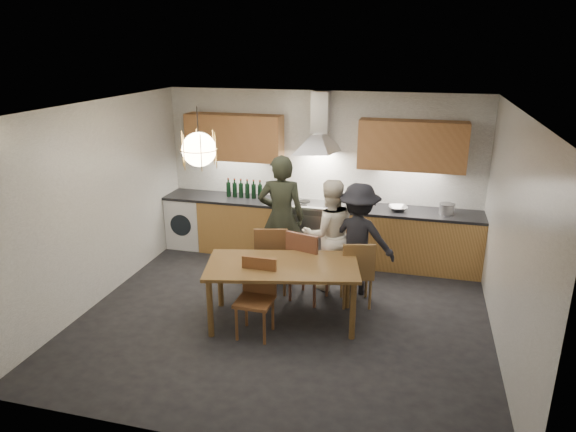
% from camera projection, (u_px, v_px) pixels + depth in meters
% --- Properties ---
extents(ground, '(5.00, 5.00, 0.00)m').
position_uv_depth(ground, '(285.00, 316.00, 6.48)').
color(ground, black).
rests_on(ground, ground).
extents(room_shell, '(5.02, 4.52, 2.61)m').
position_uv_depth(room_shell, '(284.00, 186.00, 5.94)').
color(room_shell, white).
rests_on(room_shell, ground).
extents(counter_run, '(5.00, 0.62, 0.90)m').
position_uv_depth(counter_run, '(318.00, 231.00, 8.12)').
color(counter_run, tan).
rests_on(counter_run, ground).
extents(range_stove, '(0.90, 0.60, 0.92)m').
position_uv_depth(range_stove, '(316.00, 232.00, 8.13)').
color(range_stove, silver).
rests_on(range_stove, ground).
extents(wall_fixtures, '(4.30, 0.54, 1.10)m').
position_uv_depth(wall_fixtures, '(319.00, 141.00, 7.78)').
color(wall_fixtures, '#BE8049').
rests_on(wall_fixtures, ground).
extents(pendant_lamp, '(0.43, 0.43, 0.70)m').
position_uv_depth(pendant_lamp, '(199.00, 149.00, 5.96)').
color(pendant_lamp, black).
rests_on(pendant_lamp, ground).
extents(dining_table, '(1.96, 1.28, 0.76)m').
position_uv_depth(dining_table, '(282.00, 271.00, 6.16)').
color(dining_table, brown).
rests_on(dining_table, ground).
extents(chair_back_left, '(0.53, 0.53, 0.98)m').
position_uv_depth(chair_back_left, '(271.00, 255.00, 6.91)').
color(chair_back_left, brown).
rests_on(chair_back_left, ground).
extents(chair_back_mid, '(0.56, 0.56, 1.00)m').
position_uv_depth(chair_back_mid, '(306.00, 262.00, 6.67)').
color(chair_back_mid, brown).
rests_on(chair_back_mid, ground).
extents(chair_back_right, '(0.50, 0.50, 0.91)m').
position_uv_depth(chair_back_right, '(357.00, 270.00, 6.56)').
color(chair_back_right, brown).
rests_on(chair_back_right, ground).
extents(chair_front, '(0.42, 0.42, 0.91)m').
position_uv_depth(chair_front, '(257.00, 292.00, 5.98)').
color(chair_front, brown).
rests_on(chair_front, ground).
extents(person_left, '(0.72, 0.52, 1.82)m').
position_uv_depth(person_left, '(281.00, 218.00, 7.32)').
color(person_left, black).
rests_on(person_left, ground).
extents(person_mid, '(0.94, 0.86, 1.56)m').
position_uv_depth(person_mid, '(329.00, 234.00, 7.04)').
color(person_mid, white).
rests_on(person_mid, ground).
extents(person_right, '(1.02, 0.63, 1.54)m').
position_uv_depth(person_right, '(358.00, 239.00, 6.92)').
color(person_right, black).
rests_on(person_right, ground).
extents(mixing_bowl, '(0.34, 0.34, 0.07)m').
position_uv_depth(mixing_bowl, '(398.00, 208.00, 7.66)').
color(mixing_bowl, silver).
rests_on(mixing_bowl, counter_run).
extents(stock_pot, '(0.27, 0.27, 0.15)m').
position_uv_depth(stock_pot, '(447.00, 209.00, 7.48)').
color(stock_pot, '#B5B5B9').
rests_on(stock_pot, counter_run).
extents(wine_bottles, '(0.61, 0.07, 0.30)m').
position_uv_depth(wine_bottles, '(244.00, 189.00, 8.26)').
color(wine_bottles, black).
rests_on(wine_bottles, counter_run).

